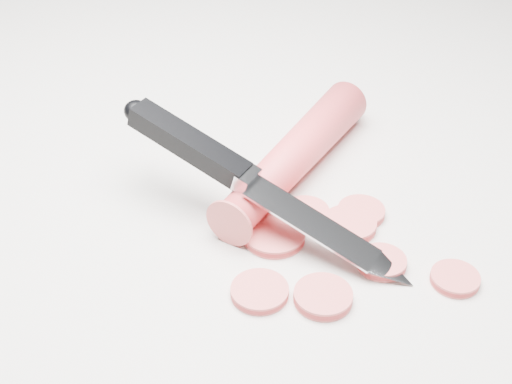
# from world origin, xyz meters

# --- Properties ---
(ground) EXTENTS (2.40, 2.40, 0.00)m
(ground) POSITION_xyz_m (0.00, 0.00, 0.00)
(ground) COLOR beige
(ground) RESTS_ON ground
(carrot) EXTENTS (0.09, 0.18, 0.03)m
(carrot) POSITION_xyz_m (-0.03, 0.03, 0.02)
(carrot) COLOR #E3363F
(carrot) RESTS_ON ground
(carrot_slice_0) EXTENTS (0.04, 0.04, 0.01)m
(carrot_slice_0) POSITION_xyz_m (-0.03, -0.05, 0.00)
(carrot_slice_0) COLOR #D64D4C
(carrot_slice_0) RESTS_ON ground
(carrot_slice_1) EXTENTS (0.04, 0.04, 0.01)m
(carrot_slice_1) POSITION_xyz_m (-0.03, -0.10, 0.00)
(carrot_slice_1) COLOR #D64D4C
(carrot_slice_1) RESTS_ON ground
(carrot_slice_2) EXTENTS (0.03, 0.03, 0.01)m
(carrot_slice_2) POSITION_xyz_m (0.03, -0.01, 0.00)
(carrot_slice_2) COLOR #D64D4C
(carrot_slice_2) RESTS_ON ground
(carrot_slice_3) EXTENTS (0.04, 0.04, 0.01)m
(carrot_slice_3) POSITION_xyz_m (0.02, -0.03, 0.00)
(carrot_slice_3) COLOR #D64D4C
(carrot_slice_3) RESTS_ON ground
(carrot_slice_4) EXTENTS (0.04, 0.04, 0.01)m
(carrot_slice_4) POSITION_xyz_m (0.01, -0.10, 0.00)
(carrot_slice_4) COLOR #D64D4C
(carrot_slice_4) RESTS_ON ground
(carrot_slice_5) EXTENTS (0.03, 0.03, 0.01)m
(carrot_slice_5) POSITION_xyz_m (-0.01, -0.02, 0.00)
(carrot_slice_5) COLOR #D64D4C
(carrot_slice_5) RESTS_ON ground
(carrot_slice_6) EXTENTS (0.03, 0.03, 0.01)m
(carrot_slice_6) POSITION_xyz_m (0.04, -0.06, 0.00)
(carrot_slice_6) COLOR #D64D4C
(carrot_slice_6) RESTS_ON ground
(carrot_slice_7) EXTENTS (0.03, 0.03, 0.01)m
(carrot_slice_7) POSITION_xyz_m (0.09, -0.07, 0.00)
(carrot_slice_7) COLOR #D64D4C
(carrot_slice_7) RESTS_ON ground
(kitchen_knife) EXTENTS (0.22, 0.10, 0.07)m
(kitchen_knife) POSITION_xyz_m (-0.04, -0.04, 0.04)
(kitchen_knife) COLOR silver
(kitchen_knife) RESTS_ON ground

